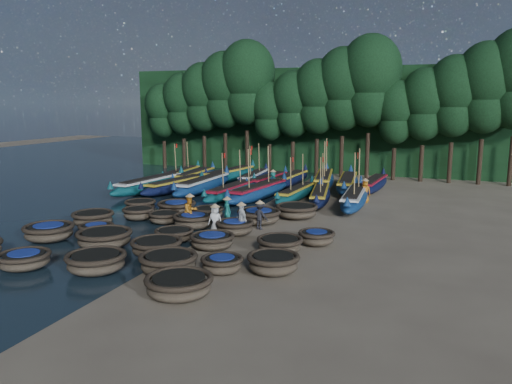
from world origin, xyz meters
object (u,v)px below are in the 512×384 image
(long_boat_15, at_px, (324,180))
(long_boat_17, at_px, (374,184))
(coracle_2, at_px, (96,262))
(coracle_18, at_px, (235,227))
(coracle_8, at_px, (222,264))
(long_boat_12, at_px, (254,178))
(coracle_20, at_px, (140,205))
(coracle_17, at_px, (193,220))
(long_boat_5, at_px, (259,191))
(coracle_13, at_px, (212,240))
(coracle_14, at_px, (280,244))
(fisherman_2, at_px, (190,210))
(long_boat_7, at_px, (320,195))
(coracle_11, at_px, (96,229))
(fisherman_6, at_px, (365,190))
(coracle_23, at_px, (259,216))
(long_boat_8, at_px, (355,198))
(long_boat_3, at_px, (203,185))
(long_boat_16, at_px, (348,183))
(coracle_15, at_px, (138,213))
(coracle_4, at_px, (179,285))
(coracle_3, at_px, (168,262))
(coracle_6, at_px, (104,238))
(long_boat_11, at_px, (229,175))
(long_boat_13, at_px, (268,181))
(coracle_9, at_px, (273,263))
(coracle_10, at_px, (93,218))
(coracle_16, at_px, (165,217))
(long_boat_2, at_px, (177,185))
(long_boat_4, at_px, (232,191))
(coracle_24, at_px, (297,211))
(coracle_21, at_px, (177,207))
(fisherman_1, at_px, (227,209))
(long_boat_6, at_px, (296,193))
(fisherman_0, at_px, (215,219))
(fisherman_3, at_px, (260,215))
(long_boat_10, at_px, (195,176))
(fisherman_4, at_px, (241,218))
(coracle_7, at_px, (157,247))
(coracle_12, at_px, (174,234))
(coracle_1, at_px, (24,260))
(coracle_5, at_px, (49,232))

(long_boat_15, xyz_separation_m, long_boat_17, (3.96, -0.28, -0.08))
(coracle_2, height_order, coracle_18, coracle_2)
(coracle_8, height_order, long_boat_12, long_boat_12)
(coracle_20, bearing_deg, coracle_17, -28.21)
(long_boat_5, bearing_deg, coracle_13, -71.58)
(coracle_14, height_order, fisherman_2, fisherman_2)
(coracle_18, distance_m, long_boat_7, 9.98)
(coracle_11, relative_size, fisherman_6, 1.21)
(coracle_23, xyz_separation_m, long_boat_8, (4.23, 6.62, 0.12))
(long_boat_3, bearing_deg, long_boat_16, 24.67)
(long_boat_3, xyz_separation_m, fisherman_2, (4.05, -9.72, 0.31))
(coracle_14, relative_size, coracle_15, 1.13)
(long_boat_5, bearing_deg, coracle_4, -70.18)
(coracle_3, xyz_separation_m, fisherman_2, (-2.81, 7.16, 0.45))
(coracle_6, bearing_deg, long_boat_17, 63.91)
(long_boat_11, distance_m, long_boat_15, 8.34)
(long_boat_13, bearing_deg, coracle_9, -63.57)
(coracle_10, distance_m, coracle_23, 9.12)
(coracle_16, height_order, long_boat_2, long_boat_2)
(long_boat_4, bearing_deg, long_boat_7, 10.20)
(coracle_24, bearing_deg, coracle_17, -136.58)
(long_boat_3, bearing_deg, long_boat_2, -163.50)
(coracle_21, distance_m, fisherman_1, 4.02)
(coracle_2, distance_m, long_boat_6, 17.66)
(coracle_2, height_order, coracle_10, coracle_10)
(coracle_9, height_order, fisherman_1, fisherman_1)
(fisherman_0, bearing_deg, fisherman_3, 40.36)
(coracle_21, xyz_separation_m, long_boat_10, (-4.74, 11.47, 0.07))
(coracle_3, relative_size, coracle_6, 0.95)
(long_boat_16, height_order, fisherman_4, fisherman_4)
(coracle_21, relative_size, long_boat_3, 0.30)
(coracle_7, relative_size, long_boat_12, 0.30)
(coracle_3, distance_m, coracle_14, 5.35)
(coracle_7, bearing_deg, long_boat_16, 75.82)
(long_boat_13, relative_size, long_boat_15, 0.84)
(long_boat_3, bearing_deg, long_boat_4, -24.88)
(coracle_2, xyz_separation_m, fisherman_3, (3.72, 8.87, 0.33))
(coracle_15, relative_size, fisherman_2, 0.96)
(coracle_15, xyz_separation_m, fisherman_6, (11.53, 9.81, 0.44))
(coracle_2, relative_size, long_boat_12, 0.31)
(fisherman_3, xyz_separation_m, fisherman_4, (-0.50, -1.40, 0.09))
(coracle_12, distance_m, long_boat_7, 12.73)
(coracle_13, relative_size, long_boat_7, 0.32)
(coracle_11, bearing_deg, coracle_16, 62.37)
(coracle_12, bearing_deg, coracle_1, -122.71)
(coracle_15, distance_m, long_boat_13, 14.00)
(coracle_14, bearing_deg, coracle_5, -169.44)
(long_boat_16, bearing_deg, coracle_2, -111.80)
(coracle_11, height_order, coracle_13, coracle_13)
(coracle_9, xyz_separation_m, long_boat_12, (-8.62, 20.64, 0.06))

